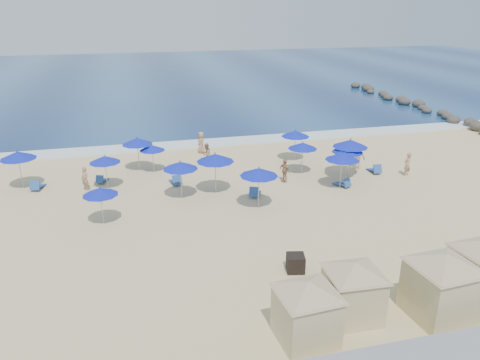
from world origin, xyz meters
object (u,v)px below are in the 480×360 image
(umbrella_7, at_px, (303,146))
(umbrella_11, at_px, (348,149))
(umbrella_5, at_px, (215,158))
(cabana_2, at_px, (443,277))
(cabana_1, at_px, (354,283))
(beachgoer_4, at_px, (201,142))
(umbrella_6, at_px, (259,172))
(beachgoer_2, at_px, (284,170))
(umbrella_2, at_px, (105,159))
(trash_bin, at_px, (296,263))
(beachgoer_1, at_px, (206,154))
(beachgoer_5, at_px, (407,164))
(umbrella_0, at_px, (18,155))
(umbrella_3, at_px, (180,165))
(cabana_0, at_px, (307,304))
(umbrella_4, at_px, (152,148))
(umbrella_12, at_px, (137,141))
(beachgoer_0, at_px, (85,179))
(umbrella_9, at_px, (295,134))
(beachgoer_3, at_px, (358,156))
(rock_jetty, at_px, (409,103))
(umbrella_8, at_px, (342,156))
(umbrella_1, at_px, (100,191))
(umbrella_10, at_px, (350,143))

(umbrella_7, bearing_deg, umbrella_11, -34.33)
(umbrella_5, bearing_deg, cabana_2, -68.00)
(cabana_1, relative_size, beachgoer_4, 2.40)
(cabana_2, xyz_separation_m, umbrella_6, (-3.80, 11.46, 0.52))
(beachgoer_2, bearing_deg, umbrella_2, -119.50)
(trash_bin, relative_size, umbrella_11, 0.32)
(beachgoer_1, relative_size, beachgoer_4, 0.95)
(beachgoer_5, bearing_deg, umbrella_0, -34.02)
(cabana_2, relative_size, umbrella_2, 2.07)
(cabana_1, xyz_separation_m, umbrella_3, (-4.75, 13.25, 0.63))
(cabana_0, height_order, umbrella_0, cabana_0)
(cabana_1, bearing_deg, beachgoer_4, 95.15)
(umbrella_4, distance_m, umbrella_7, 10.52)
(umbrella_2, bearing_deg, cabana_0, -67.41)
(umbrella_0, height_order, umbrella_7, umbrella_0)
(beachgoer_5, bearing_deg, umbrella_6, -11.97)
(umbrella_0, distance_m, umbrella_12, 7.70)
(beachgoer_0, relative_size, beachgoer_1, 0.96)
(umbrella_6, height_order, umbrella_9, umbrella_6)
(cabana_0, distance_m, umbrella_5, 14.38)
(umbrella_7, xyz_separation_m, umbrella_9, (0.54, 2.87, 0.07))
(umbrella_0, relative_size, umbrella_3, 1.05)
(umbrella_12, distance_m, beachgoer_3, 15.80)
(rock_jetty, relative_size, umbrella_7, 11.42)
(beachgoer_5, bearing_deg, umbrella_8, -14.67)
(cabana_1, bearing_deg, beachgoer_0, 123.43)
(umbrella_1, bearing_deg, trash_bin, -40.07)
(umbrella_0, xyz_separation_m, umbrella_2, (5.33, -1.38, -0.27))
(umbrella_5, distance_m, umbrella_8, 8.08)
(umbrella_0, distance_m, umbrella_3, 10.65)
(cabana_1, relative_size, umbrella_3, 1.70)
(trash_bin, xyz_separation_m, beachgoer_5, (11.88, 9.76, 0.44))
(rock_jetty, xyz_separation_m, beachgoer_2, (-22.25, -19.63, 0.44))
(umbrella_10, bearing_deg, beachgoer_2, 178.97)
(umbrella_1, relative_size, umbrella_10, 0.80)
(umbrella_12, bearing_deg, beachgoer_4, 30.24)
(umbrella_5, height_order, umbrella_8, umbrella_5)
(umbrella_5, distance_m, beachgoer_3, 11.13)
(rock_jetty, xyz_separation_m, cabana_2, (-21.31, -34.69, 1.33))
(umbrella_6, height_order, beachgoer_1, umbrella_6)
(beachgoer_2, bearing_deg, cabana_0, -37.52)
(cabana_1, relative_size, umbrella_2, 1.83)
(umbrella_8, xyz_separation_m, beachgoer_3, (2.86, 3.19, -1.23))
(cabana_1, bearing_deg, umbrella_8, 66.18)
(umbrella_6, bearing_deg, beachgoer_3, 28.66)
(umbrella_1, bearing_deg, rock_jetty, 34.39)
(umbrella_8, relative_size, beachgoer_3, 1.35)
(rock_jetty, relative_size, umbrella_5, 9.94)
(umbrella_1, xyz_separation_m, beachgoer_5, (20.34, 2.65, -1.05))
(cabana_2, xyz_separation_m, beachgoer_1, (-5.36, 19.85, -0.87))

